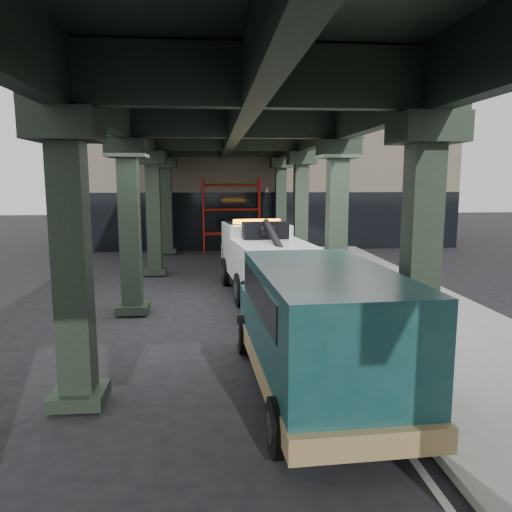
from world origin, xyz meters
TOP-DOWN VIEW (x-y plane):
  - ground at (0.00, 0.00)m, footprint 90.00×90.00m
  - sidewalk at (4.50, 2.00)m, footprint 5.00×40.00m
  - lane_stripe at (1.70, 2.00)m, footprint 0.12×38.00m
  - viaduct at (-0.40, 2.00)m, footprint 7.40×32.00m
  - building at (2.00, 20.00)m, footprint 22.00×10.00m
  - scaffolding at (0.00, 14.64)m, footprint 3.08×0.88m
  - tow_truck at (0.74, 3.70)m, footprint 3.05×8.15m
  - towed_van at (0.79, -3.97)m, footprint 2.63×6.03m

SIDE VIEW (x-z plane):
  - ground at x=0.00m, z-range 0.00..0.00m
  - lane_stripe at x=1.70m, z-range 0.00..0.01m
  - sidewalk at x=4.50m, z-range 0.00..0.15m
  - tow_truck at x=0.74m, z-range -0.03..2.58m
  - towed_van at x=0.79m, z-range 0.09..2.49m
  - scaffolding at x=0.00m, z-range 0.11..4.11m
  - building at x=2.00m, z-range 0.00..8.00m
  - viaduct at x=-0.40m, z-range 2.26..8.66m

